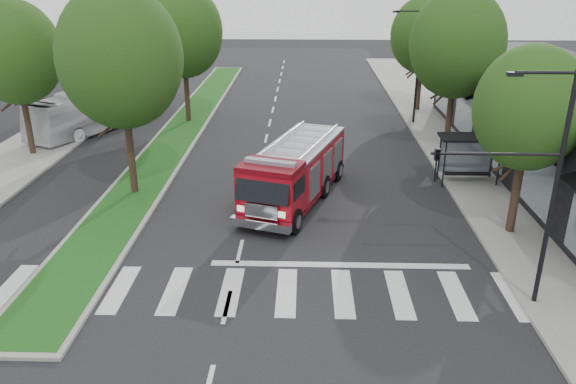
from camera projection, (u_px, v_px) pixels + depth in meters
name	position (u px, v px, depth m)	size (l,w,h in m)	color
ground	(240.00, 251.00, 22.79)	(140.00, 140.00, 0.00)	black
sidewalk_right	(480.00, 170.00, 31.67)	(5.00, 80.00, 0.15)	gray
sidewalk_left	(9.00, 165.00, 32.44)	(5.00, 80.00, 0.15)	gray
median	(183.00, 129.00, 39.61)	(3.00, 50.00, 0.15)	gray
storefront_row	(568.00, 129.00, 30.63)	(8.00, 30.00, 5.00)	black
bus_shelter	(470.00, 146.00, 29.25)	(3.20, 1.60, 2.61)	black
tree_right_near	(530.00, 109.00, 22.25)	(4.40, 4.40, 8.05)	black
tree_right_mid	(457.00, 44.00, 32.99)	(5.60, 5.60, 9.72)	black
tree_right_far	(423.00, 35.00, 42.50)	(5.00, 5.00, 8.73)	black
tree_median_near	(120.00, 58.00, 25.96)	(5.80, 5.80, 10.16)	black
tree_median_far	(183.00, 32.00, 39.05)	(5.60, 5.60, 9.72)	black
tree_left_mid	(15.00, 53.00, 31.99)	(5.20, 5.20, 9.16)	black
streetlight_right_near	(529.00, 177.00, 17.52)	(4.08, 0.22, 8.00)	black
streetlight_right_far	(416.00, 62.00, 39.34)	(2.11, 0.20, 8.00)	black
fire_engine	(295.00, 172.00, 27.16)	(5.35, 9.35, 3.11)	#5E050C
city_bus	(95.00, 109.00, 38.99)	(2.49, 10.62, 2.96)	silver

